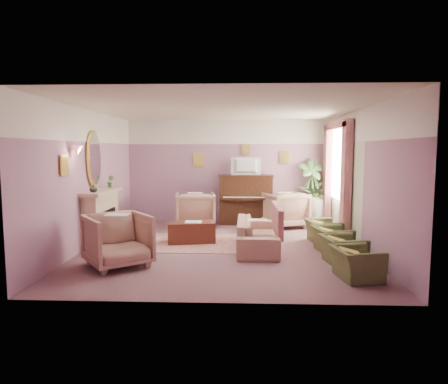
{
  "coord_description": "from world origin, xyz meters",
  "views": [
    {
      "loc": [
        0.34,
        -8.01,
        1.98
      ],
      "look_at": [
        0.0,
        0.4,
        1.1
      ],
      "focal_mm": 32.0,
      "sensor_mm": 36.0,
      "label": 1
    }
  ],
  "objects_px": {
    "floral_armchair_left": "(195,208)",
    "side_table": "(316,211)",
    "piano": "(246,200)",
    "television": "(246,165)",
    "olive_chair_d": "(323,227)",
    "coffee_table": "(191,232)",
    "floral_armchair_front": "(118,237)",
    "olive_chair_c": "(332,236)",
    "sofa": "(257,228)",
    "floral_armchair_right": "(285,208)",
    "olive_chair_a": "(356,258)",
    "olive_chair_b": "(343,246)"
  },
  "relations": [
    {
      "from": "floral_armchair_left",
      "to": "olive_chair_c",
      "type": "xyz_separation_m",
      "value": [
        2.95,
        -2.34,
        -0.18
      ]
    },
    {
      "from": "coffee_table",
      "to": "side_table",
      "type": "relative_size",
      "value": 1.43
    },
    {
      "from": "floral_armchair_right",
      "to": "floral_armchair_front",
      "type": "xyz_separation_m",
      "value": [
        -3.23,
        -3.65,
        0.0
      ]
    },
    {
      "from": "floral_armchair_front",
      "to": "olive_chair_c",
      "type": "height_order",
      "value": "floral_armchair_front"
    },
    {
      "from": "olive_chair_d",
      "to": "floral_armchair_front",
      "type": "bearing_deg",
      "value": -153.22
    },
    {
      "from": "piano",
      "to": "olive_chair_c",
      "type": "bearing_deg",
      "value": -61.04
    },
    {
      "from": "sofa",
      "to": "floral_armchair_left",
      "type": "height_order",
      "value": "floral_armchair_left"
    },
    {
      "from": "floral_armchair_left",
      "to": "floral_armchair_right",
      "type": "distance_m",
      "value": 2.31
    },
    {
      "from": "television",
      "to": "side_table",
      "type": "distance_m",
      "value": 2.27
    },
    {
      "from": "floral_armchair_left",
      "to": "olive_chair_b",
      "type": "distance_m",
      "value": 4.32
    },
    {
      "from": "olive_chair_b",
      "to": "side_table",
      "type": "height_order",
      "value": "side_table"
    },
    {
      "from": "television",
      "to": "sofa",
      "type": "xyz_separation_m",
      "value": [
        0.19,
        -2.71,
        -1.19
      ]
    },
    {
      "from": "floral_armchair_right",
      "to": "olive_chair_c",
      "type": "relative_size",
      "value": 1.34
    },
    {
      "from": "olive_chair_d",
      "to": "side_table",
      "type": "distance_m",
      "value": 2.12
    },
    {
      "from": "olive_chair_a",
      "to": "olive_chair_d",
      "type": "height_order",
      "value": "same"
    },
    {
      "from": "side_table",
      "to": "floral_armchair_front",
      "type": "bearing_deg",
      "value": -135.44
    },
    {
      "from": "coffee_table",
      "to": "floral_armchair_front",
      "type": "xyz_separation_m",
      "value": [
        -1.03,
        -1.81,
        0.28
      ]
    },
    {
      "from": "floral_armchair_left",
      "to": "floral_armchair_front",
      "type": "bearing_deg",
      "value": -104.98
    },
    {
      "from": "floral_armchair_front",
      "to": "olive_chair_a",
      "type": "bearing_deg",
      "value": -7.4
    },
    {
      "from": "piano",
      "to": "television",
      "type": "relative_size",
      "value": 1.75
    },
    {
      "from": "floral_armchair_front",
      "to": "olive_chair_d",
      "type": "xyz_separation_m",
      "value": [
        3.88,
        1.96,
        -0.18
      ]
    },
    {
      "from": "television",
      "to": "floral_armchair_front",
      "type": "distance_m",
      "value": 4.76
    },
    {
      "from": "television",
      "to": "olive_chair_a",
      "type": "height_order",
      "value": "television"
    },
    {
      "from": "television",
      "to": "floral_armchair_left",
      "type": "height_order",
      "value": "television"
    },
    {
      "from": "side_table",
      "to": "floral_armchair_right",
      "type": "bearing_deg",
      "value": -155.17
    },
    {
      "from": "floral_armchair_left",
      "to": "side_table",
      "type": "bearing_deg",
      "value": 10.36
    },
    {
      "from": "olive_chair_a",
      "to": "side_table",
      "type": "distance_m",
      "value": 4.57
    },
    {
      "from": "floral_armchair_left",
      "to": "coffee_table",
      "type": "bearing_deg",
      "value": -86.63
    },
    {
      "from": "coffee_table",
      "to": "sofa",
      "type": "xyz_separation_m",
      "value": [
        1.4,
        -0.46,
        0.19
      ]
    },
    {
      "from": "television",
      "to": "coffee_table",
      "type": "relative_size",
      "value": 0.8
    },
    {
      "from": "olive_chair_b",
      "to": "olive_chair_c",
      "type": "distance_m",
      "value": 0.82
    },
    {
      "from": "coffee_table",
      "to": "floral_armchair_right",
      "type": "distance_m",
      "value": 2.88
    },
    {
      "from": "television",
      "to": "olive_chair_d",
      "type": "relative_size",
      "value": 1.06
    },
    {
      "from": "television",
      "to": "sofa",
      "type": "bearing_deg",
      "value": -85.96
    },
    {
      "from": "floral_armchair_right",
      "to": "side_table",
      "type": "relative_size",
      "value": 1.44
    },
    {
      "from": "sofa",
      "to": "olive_chair_c",
      "type": "height_order",
      "value": "sofa"
    },
    {
      "from": "coffee_table",
      "to": "olive_chair_b",
      "type": "distance_m",
      "value": 3.22
    },
    {
      "from": "coffee_table",
      "to": "side_table",
      "type": "height_order",
      "value": "side_table"
    },
    {
      "from": "piano",
      "to": "coffee_table",
      "type": "relative_size",
      "value": 1.4
    },
    {
      "from": "television",
      "to": "floral_armchair_right",
      "type": "height_order",
      "value": "television"
    },
    {
      "from": "coffee_table",
      "to": "olive_chair_b",
      "type": "relative_size",
      "value": 1.33
    },
    {
      "from": "olive_chair_d",
      "to": "olive_chair_a",
      "type": "bearing_deg",
      "value": -90.0
    },
    {
      "from": "television",
      "to": "floral_armchair_front",
      "type": "xyz_separation_m",
      "value": [
        -2.23,
        -4.05,
        -1.1
      ]
    },
    {
      "from": "sofa",
      "to": "floral_armchair_right",
      "type": "bearing_deg",
      "value": 70.69
    },
    {
      "from": "floral_armchair_right",
      "to": "olive_chair_b",
      "type": "height_order",
      "value": "floral_armchair_right"
    },
    {
      "from": "coffee_table",
      "to": "olive_chair_d",
      "type": "distance_m",
      "value": 2.85
    },
    {
      "from": "piano",
      "to": "sofa",
      "type": "relative_size",
      "value": 0.69
    },
    {
      "from": "television",
      "to": "side_table",
      "type": "xyz_separation_m",
      "value": [
        1.89,
        0.01,
        -1.25
      ]
    },
    {
      "from": "floral_armchair_left",
      "to": "floral_armchair_front",
      "type": "xyz_separation_m",
      "value": [
        -0.93,
        -3.48,
        0.0
      ]
    },
    {
      "from": "piano",
      "to": "side_table",
      "type": "distance_m",
      "value": 1.91
    }
  ]
}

